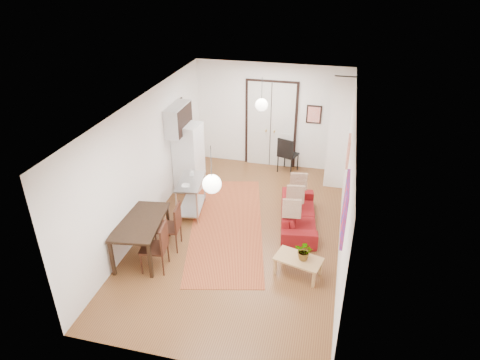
% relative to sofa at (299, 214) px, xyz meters
% --- Properties ---
extents(floor, '(7.00, 7.00, 0.00)m').
position_rel_sofa_xyz_m(floor, '(-1.17, -0.54, -0.28)').
color(floor, brown).
rests_on(floor, ground).
extents(ceiling, '(4.20, 7.00, 0.02)m').
position_rel_sofa_xyz_m(ceiling, '(-1.17, -0.54, 2.62)').
color(ceiling, silver).
rests_on(ceiling, wall_back).
extents(wall_back, '(4.20, 0.02, 2.90)m').
position_rel_sofa_xyz_m(wall_back, '(-1.17, 2.96, 1.17)').
color(wall_back, white).
rests_on(wall_back, floor).
extents(wall_front, '(4.20, 0.02, 2.90)m').
position_rel_sofa_xyz_m(wall_front, '(-1.17, -4.04, 1.17)').
color(wall_front, white).
rests_on(wall_front, floor).
extents(wall_left, '(0.02, 7.00, 2.90)m').
position_rel_sofa_xyz_m(wall_left, '(-3.27, -0.54, 1.17)').
color(wall_left, white).
rests_on(wall_left, floor).
extents(wall_right, '(0.02, 7.00, 2.90)m').
position_rel_sofa_xyz_m(wall_right, '(0.93, -0.54, 1.17)').
color(wall_right, white).
rests_on(wall_right, floor).
extents(double_doors, '(1.44, 0.06, 2.50)m').
position_rel_sofa_xyz_m(double_doors, '(-1.17, 2.92, 0.92)').
color(double_doors, silver).
rests_on(double_doors, wall_back).
extents(stub_partition, '(0.50, 0.10, 2.90)m').
position_rel_sofa_xyz_m(stub_partition, '(0.68, 2.01, 1.17)').
color(stub_partition, white).
rests_on(stub_partition, floor).
extents(wall_cabinet, '(0.35, 1.00, 0.70)m').
position_rel_sofa_xyz_m(wall_cabinet, '(-3.09, 0.96, 1.62)').
color(wall_cabinet, silver).
rests_on(wall_cabinet, wall_left).
extents(painting_popart, '(0.05, 1.00, 1.00)m').
position_rel_sofa_xyz_m(painting_popart, '(0.90, -1.79, 1.37)').
color(painting_popart, red).
rests_on(painting_popart, wall_right).
extents(painting_abstract, '(0.05, 0.50, 0.60)m').
position_rel_sofa_xyz_m(painting_abstract, '(0.90, 0.26, 1.52)').
color(painting_abstract, '#F0E1C8').
rests_on(painting_abstract, wall_right).
extents(poster_back, '(0.40, 0.03, 0.50)m').
position_rel_sofa_xyz_m(poster_back, '(-0.02, 2.93, 1.32)').
color(poster_back, red).
rests_on(poster_back, wall_back).
extents(print_left, '(0.03, 0.44, 0.54)m').
position_rel_sofa_xyz_m(print_left, '(-3.24, 1.46, 1.67)').
color(print_left, '#94653E').
rests_on(print_left, wall_left).
extents(pendant_back, '(0.30, 0.30, 0.80)m').
position_rel_sofa_xyz_m(pendant_back, '(-1.17, 1.46, 1.97)').
color(pendant_back, white).
rests_on(pendant_back, ceiling).
extents(pendant_front, '(0.30, 0.30, 0.80)m').
position_rel_sofa_xyz_m(pendant_front, '(-1.17, -2.54, 1.97)').
color(pendant_front, white).
rests_on(pendant_front, ceiling).
extents(kilim_rug, '(2.45, 4.39, 0.01)m').
position_rel_sofa_xyz_m(kilim_rug, '(-1.55, -0.41, -0.28)').
color(kilim_rug, '#AA532A').
rests_on(kilim_rug, floor).
extents(sofa, '(1.02, 2.02, 0.56)m').
position_rel_sofa_xyz_m(sofa, '(0.00, 0.00, 0.00)').
color(sofa, maroon).
rests_on(sofa, floor).
extents(coffee_table, '(0.96, 0.69, 0.38)m').
position_rel_sofa_xyz_m(coffee_table, '(0.19, -1.67, 0.05)').
color(coffee_table, '#A77D4F').
rests_on(coffee_table, floor).
extents(potted_plant, '(0.40, 0.37, 0.37)m').
position_rel_sofa_xyz_m(potted_plant, '(0.29, -1.67, 0.29)').
color(potted_plant, '#417032').
rests_on(potted_plant, coffee_table).
extents(kitchen_counter, '(0.68, 1.14, 0.82)m').
position_rel_sofa_xyz_m(kitchen_counter, '(-2.50, -0.03, 0.24)').
color(kitchen_counter, silver).
rests_on(kitchen_counter, floor).
extents(bowl, '(0.22, 0.22, 0.05)m').
position_rel_sofa_xyz_m(bowl, '(-2.50, -0.33, 0.57)').
color(bowl, beige).
rests_on(bowl, kitchen_counter).
extents(soap_bottle, '(0.09, 0.09, 0.17)m').
position_rel_sofa_xyz_m(soap_bottle, '(-2.55, 0.22, 0.63)').
color(soap_bottle, '#518FB1').
rests_on(soap_bottle, kitchen_counter).
extents(fridge, '(0.68, 0.68, 1.76)m').
position_rel_sofa_xyz_m(fridge, '(-2.92, 1.04, 0.60)').
color(fridge, white).
rests_on(fridge, floor).
extents(dining_table, '(1.03, 1.56, 0.81)m').
position_rel_sofa_xyz_m(dining_table, '(-2.92, -1.78, 0.44)').
color(dining_table, black).
rests_on(dining_table, floor).
extents(dining_chair_near, '(0.54, 0.71, 1.00)m').
position_rel_sofa_xyz_m(dining_chair_near, '(-2.51, -1.33, 0.30)').
color(dining_chair_near, '#341A10').
rests_on(dining_chair_near, floor).
extents(dining_chair_far, '(0.54, 0.71, 1.00)m').
position_rel_sofa_xyz_m(dining_chair_far, '(-2.51, -2.03, 0.30)').
color(dining_chair_far, '#341A10').
rests_on(dining_chair_far, floor).
extents(black_side_chair, '(0.60, 0.61, 1.02)m').
position_rel_sofa_xyz_m(black_side_chair, '(-0.61, 2.71, 0.32)').
color(black_side_chair, black).
rests_on(black_side_chair, floor).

